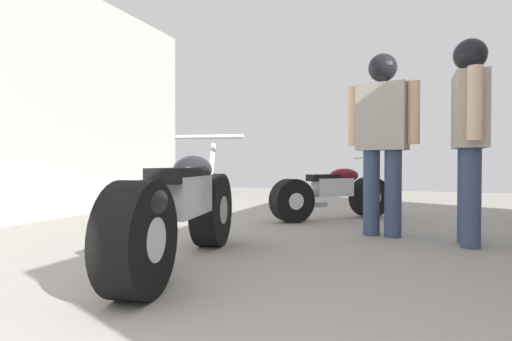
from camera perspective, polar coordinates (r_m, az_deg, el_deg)
The scene contains 6 objects.
ground_plane at distance 3.73m, azimuth 3.41°, elevation -10.30°, with size 16.07×16.07×0.00m, color gray.
garage_partition_left at distance 5.68m, azimuth -31.33°, elevation 9.62°, with size 0.08×7.36×3.19m, color #A3A099.
motorcycle_maroon_cruiser at distance 2.97m, azimuth -10.27°, elevation -5.30°, with size 0.72×2.10×0.98m.
motorcycle_black_naked at distance 5.47m, azimuth 10.19°, elevation -3.19°, with size 1.39×1.40×0.82m.
mechanic_in_blue at distance 4.35m, azimuth 16.99°, elevation 5.73°, with size 0.72×0.35×1.82m.
mechanic_with_helmet at distance 4.14m, azimuth 27.30°, elevation 5.93°, with size 0.28×0.71×1.83m.
Camera 1 is at (1.05, -0.16, 0.73)m, focal length 29.09 mm.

